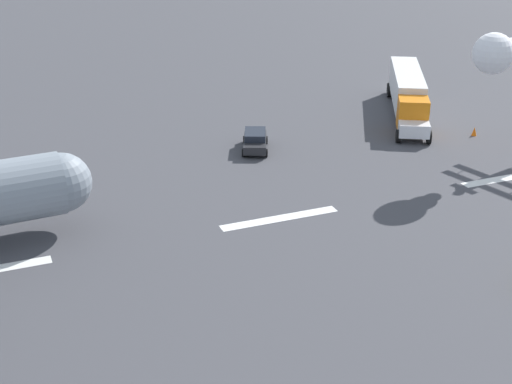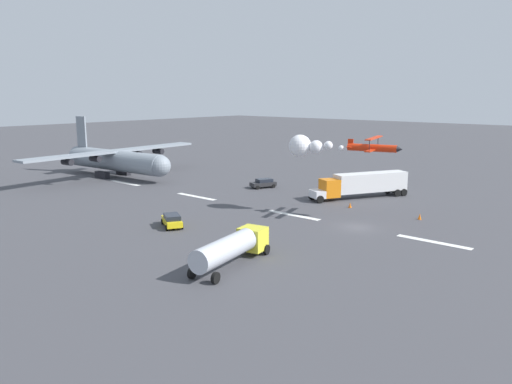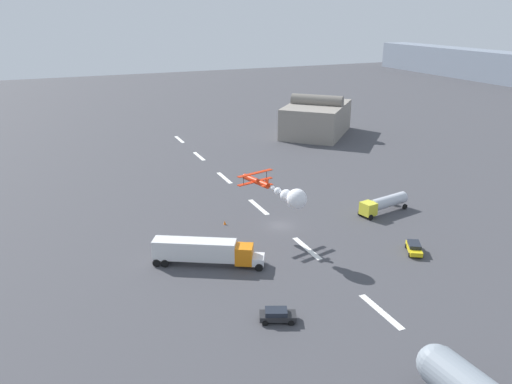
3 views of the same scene
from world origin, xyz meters
TOP-DOWN VIEW (x-y plane):
  - runway_stripe_4 at (9.18, 0.00)m, footprint 8.00×0.90m
  - runway_stripe_5 at (27.55, 0.00)m, footprint 8.00×0.90m
  - stunt_biplane_red at (8.41, -2.97)m, footprint 14.24×7.17m
  - semi_truck_orange at (7.93, -15.76)m, footprint 9.92×15.05m
  - followme_car_yellow at (24.38, -12.28)m, footprint 3.29×4.61m
  - traffic_cone_far at (5.81, -8.54)m, footprint 0.44×0.44m

SIDE VIEW (x-z plane):
  - runway_stripe_4 at x=9.18m, z-range 0.00..0.01m
  - runway_stripe_5 at x=27.55m, z-range 0.00..0.01m
  - traffic_cone_far at x=5.81m, z-range 0.00..0.75m
  - followme_car_yellow at x=24.38m, z-range 0.05..1.57m
  - semi_truck_orange at x=7.93m, z-range 0.29..3.99m
  - stunt_biplane_red at x=8.41m, z-range 7.31..10.25m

